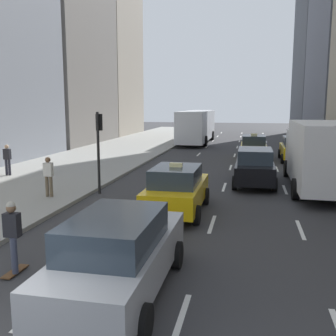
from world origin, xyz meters
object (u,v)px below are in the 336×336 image
object	(u,v)px
taxi_third	(254,147)
sedan_black_near	(255,166)
taxi_second	(295,149)
sedan_silver_behind	(119,254)
city_bus	(197,125)
pedestrian_mid_block	(49,175)
pedestrian_far_walking	(7,158)
taxi_lead	(177,189)
skateboarder	(13,234)
box_truck	(318,153)
traffic_light_pole	(99,139)

from	to	relation	value
taxi_third	sedan_black_near	bearing A→B (deg)	-90.00
taxi_second	taxi_third	size ratio (longest dim) A/B	1.00
sedan_silver_behind	city_bus	xyz separation A→B (m)	(-2.81, 32.48, 0.88)
pedestrian_mid_block	pedestrian_far_walking	xyz separation A→B (m)	(-4.63, 4.08, 0.00)
taxi_third	pedestrian_far_walking	size ratio (longest dim) A/B	2.67
taxi_lead	skateboarder	distance (m)	6.53
taxi_third	city_bus	size ratio (longest dim) A/B	0.38
taxi_lead	city_bus	size ratio (longest dim) A/B	0.38
taxi_second	pedestrian_mid_block	bearing A→B (deg)	-128.96
taxi_second	taxi_third	xyz separation A→B (m)	(-2.80, 0.48, 0.00)
box_truck	traffic_light_pole	distance (m)	9.93
pedestrian_far_walking	traffic_light_pole	bearing A→B (deg)	-21.20
taxi_second	skateboarder	size ratio (longest dim) A/B	2.52
city_bus	pedestrian_far_walking	bearing A→B (deg)	-109.07
sedan_black_near	pedestrian_far_walking	world-z (taller)	same
pedestrian_mid_block	pedestrian_far_walking	distance (m)	6.17
sedan_silver_behind	skateboarder	distance (m)	2.81
skateboarder	pedestrian_far_walking	world-z (taller)	pedestrian_far_walking
sedan_silver_behind	pedestrian_far_walking	world-z (taller)	pedestrian_far_walking
taxi_lead	sedan_black_near	bearing A→B (deg)	64.10
sedan_black_near	city_bus	size ratio (longest dim) A/B	0.42
traffic_light_pole	skateboarder	bearing A→B (deg)	-81.93
taxi_third	skateboarder	size ratio (longest dim) A/B	2.52
sedan_black_near	city_bus	world-z (taller)	city_bus
skateboarder	taxi_third	bearing A→B (deg)	75.12
sedan_black_near	skateboarder	distance (m)	12.94
city_bus	traffic_light_pole	xyz separation A→B (m)	(-1.14, -23.58, 0.62)
taxi_third	city_bus	distance (m)	12.43
sedan_silver_behind	pedestrian_mid_block	world-z (taller)	pedestrian_mid_block
traffic_light_pole	city_bus	bearing A→B (deg)	87.24
taxi_second	sedan_black_near	distance (m)	9.19
skateboarder	pedestrian_mid_block	distance (m)	7.25
sedan_black_near	skateboarder	bearing A→B (deg)	-115.44
taxi_third	traffic_light_pole	xyz separation A→B (m)	(-6.75, -12.53, 1.53)
taxi_third	traffic_light_pole	size ratio (longest dim) A/B	1.22
sedan_black_near	traffic_light_pole	size ratio (longest dim) A/B	1.34
skateboarder	pedestrian_mid_block	bearing A→B (deg)	112.28
box_truck	traffic_light_pole	xyz separation A→B (m)	(-9.55, -2.64, 0.70)
taxi_second	pedestrian_far_walking	size ratio (longest dim) A/B	2.67
skateboarder	pedestrian_far_walking	size ratio (longest dim) A/B	1.06
city_bus	box_truck	bearing A→B (deg)	-68.12
box_truck	pedestrian_mid_block	distance (m)	11.94
traffic_light_pole	pedestrian_far_walking	bearing A→B (deg)	158.80
taxi_lead	traffic_light_pole	bearing A→B (deg)	147.98
sedan_black_near	pedestrian_far_walking	bearing A→B (deg)	-176.02
taxi_lead	pedestrian_mid_block	size ratio (longest dim) A/B	2.67
pedestrian_far_walking	city_bus	bearing A→B (deg)	70.93
taxi_lead	taxi_second	size ratio (longest dim) A/B	1.00
taxi_lead	sedan_silver_behind	xyz separation A→B (m)	(0.00, -6.42, 0.02)
taxi_second	pedestrian_far_walking	distance (m)	18.46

